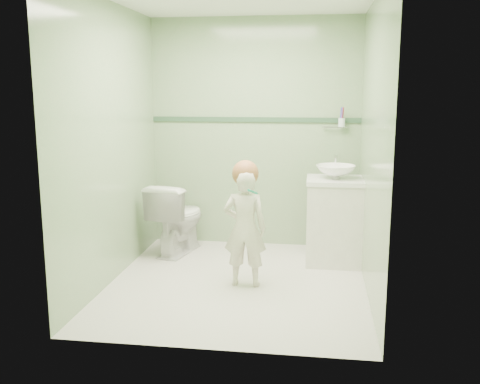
# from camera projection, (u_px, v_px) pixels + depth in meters

# --- Properties ---
(ground) EXTENTS (2.50, 2.50, 0.00)m
(ground) POSITION_uv_depth(u_px,v_px,m) (238.00, 283.00, 4.73)
(ground) COLOR silver
(ground) RESTS_ON ground
(room_shell) EXTENTS (2.50, 2.54, 2.40)m
(room_shell) POSITION_uv_depth(u_px,v_px,m) (237.00, 146.00, 4.51)
(room_shell) COLOR #82AD7B
(room_shell) RESTS_ON ground
(trim_stripe) EXTENTS (2.20, 0.02, 0.05)m
(trim_stripe) POSITION_uv_depth(u_px,v_px,m) (255.00, 120.00, 5.68)
(trim_stripe) COLOR #315239
(trim_stripe) RESTS_ON room_shell
(vanity) EXTENTS (0.52, 0.50, 0.80)m
(vanity) POSITION_uv_depth(u_px,v_px,m) (334.00, 222.00, 5.22)
(vanity) COLOR white
(vanity) RESTS_ON ground
(counter) EXTENTS (0.54, 0.52, 0.04)m
(counter) POSITION_uv_depth(u_px,v_px,m) (335.00, 180.00, 5.14)
(counter) COLOR white
(counter) RESTS_ON vanity
(basin) EXTENTS (0.37, 0.37, 0.13)m
(basin) POSITION_uv_depth(u_px,v_px,m) (336.00, 172.00, 5.13)
(basin) COLOR white
(basin) RESTS_ON counter
(faucet) EXTENTS (0.03, 0.13, 0.18)m
(faucet) POSITION_uv_depth(u_px,v_px,m) (335.00, 161.00, 5.29)
(faucet) COLOR silver
(faucet) RESTS_ON counter
(cup_holder) EXTENTS (0.26, 0.07, 0.21)m
(cup_holder) POSITION_uv_depth(u_px,v_px,m) (341.00, 122.00, 5.51)
(cup_holder) COLOR silver
(cup_holder) RESTS_ON room_shell
(toilet) EXTENTS (0.56, 0.79, 0.73)m
(toilet) POSITION_uv_depth(u_px,v_px,m) (178.00, 218.00, 5.54)
(toilet) COLOR white
(toilet) RESTS_ON ground
(toddler) EXTENTS (0.37, 0.24, 1.01)m
(toddler) POSITION_uv_depth(u_px,v_px,m) (245.00, 228.00, 4.59)
(toddler) COLOR beige
(toddler) RESTS_ON ground
(hair_cap) EXTENTS (0.22, 0.22, 0.22)m
(hair_cap) POSITION_uv_depth(u_px,v_px,m) (245.00, 173.00, 4.52)
(hair_cap) COLOR #A06339
(hair_cap) RESTS_ON toddler
(teal_toothbrush) EXTENTS (0.11, 0.13, 0.08)m
(teal_toothbrush) POSITION_uv_depth(u_px,v_px,m) (252.00, 191.00, 4.39)
(teal_toothbrush) COLOR #158C69
(teal_toothbrush) RESTS_ON toddler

